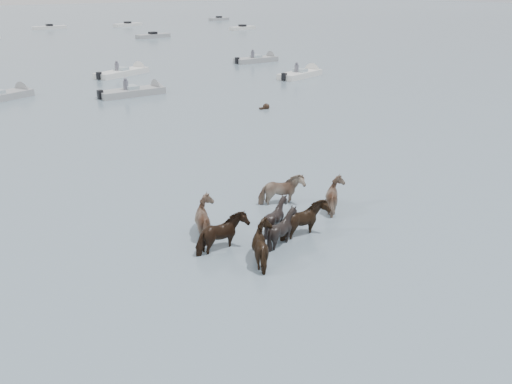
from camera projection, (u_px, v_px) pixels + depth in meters
ground at (297, 215)px, 18.97m from camera, size 400.00×400.00×0.00m
pony_herd at (272, 220)px, 17.53m from camera, size 6.72×4.55×1.45m
swimming_pony at (266, 107)px, 34.87m from camera, size 0.72×0.44×0.44m
motorboat_a at (6, 95)px, 37.86m from camera, size 5.59×3.62×1.92m
motorboat_b at (141, 91)px, 39.27m from camera, size 5.31×1.65×1.92m
motorboat_c at (128, 72)px, 47.72m from camera, size 5.87×3.68×1.92m
motorboat_d at (305, 73)px, 46.83m from camera, size 5.39×2.97×1.92m
motorboat_e at (262, 59)px, 55.37m from camera, size 5.21×1.65×1.92m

